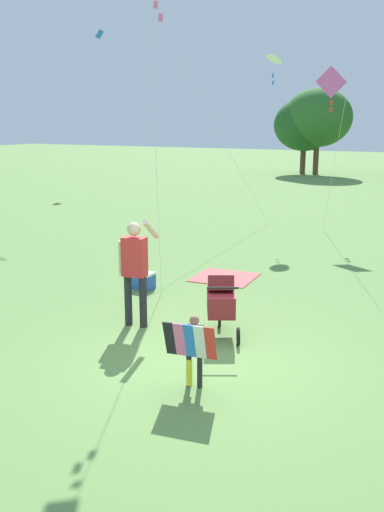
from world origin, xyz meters
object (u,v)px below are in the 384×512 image
(person_adult_flyer, at_px, (135,264))
(picnic_blanket, at_px, (224,277))
(stroller, at_px, (221,300))
(cooler_box, at_px, (143,280))
(child_with_butterfly_kite, at_px, (193,345))
(kite_green_novelty, at_px, (273,62))
(kite_orange_delta, at_px, (331,87))

(person_adult_flyer, bearing_deg, picnic_blanket, 88.58)
(stroller, xyz_separation_m, cooler_box, (-2.57, 1.65, -0.43))
(child_with_butterfly_kite, relative_size, person_adult_flyer, 0.53)
(cooler_box, bearing_deg, kite_green_novelty, 92.02)
(child_with_butterfly_kite, height_order, kite_green_novelty, kite_green_novelty)
(picnic_blanket, bearing_deg, kite_orange_delta, 86.24)
(picnic_blanket, bearing_deg, child_with_butterfly_kite, -69.75)
(child_with_butterfly_kite, bearing_deg, kite_green_novelty, 105.84)
(kite_orange_delta, height_order, kite_green_novelty, kite_green_novelty)
(kite_orange_delta, xyz_separation_m, picnic_blanket, (-0.44, -6.73, -4.46))
(kite_orange_delta, height_order, picnic_blanket, kite_orange_delta)
(stroller, bearing_deg, picnic_blanket, 113.58)
(kite_green_novelty, distance_m, cooler_box, 9.70)
(stroller, relative_size, picnic_blanket, 0.83)
(stroller, bearing_deg, person_adult_flyer, -169.67)
(child_with_butterfly_kite, xyz_separation_m, kite_orange_delta, (-1.42, 11.79, 3.86))
(child_with_butterfly_kite, distance_m, picnic_blanket, 5.43)
(person_adult_flyer, distance_m, kite_orange_delta, 10.75)
(child_with_butterfly_kite, distance_m, stroller, 1.93)
(child_with_butterfly_kite, xyz_separation_m, picnic_blanket, (-1.87, 5.06, -0.60))
(stroller, bearing_deg, cooler_box, 147.33)
(person_adult_flyer, distance_m, kite_green_novelty, 11.07)
(child_with_butterfly_kite, height_order, picnic_blanket, child_with_butterfly_kite)
(cooler_box, bearing_deg, kite_orange_delta, 78.92)
(kite_orange_delta, relative_size, kite_green_novelty, 0.92)
(child_with_butterfly_kite, distance_m, kite_green_novelty, 13.08)
(kite_orange_delta, distance_m, cooler_box, 9.46)
(stroller, distance_m, kite_green_novelty, 11.31)
(child_with_butterfly_kite, bearing_deg, kite_orange_delta, 96.89)
(stroller, relative_size, kite_orange_delta, 0.21)
(picnic_blanket, bearing_deg, cooler_box, -127.35)
(person_adult_flyer, relative_size, picnic_blanket, 1.44)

